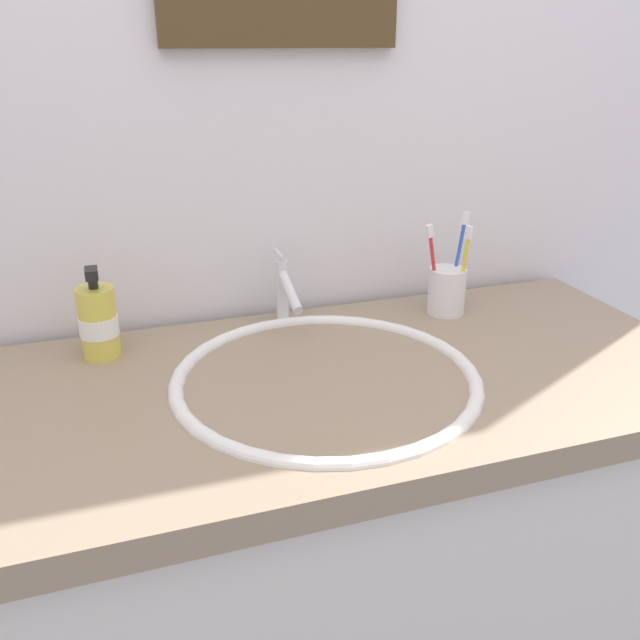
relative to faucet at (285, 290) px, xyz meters
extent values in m
cube|color=silver|center=(0.02, 0.10, 0.22)|extent=(2.46, 0.04, 2.40)
cube|color=silver|center=(0.02, -0.23, -0.55)|extent=(1.21, 0.54, 0.86)
cube|color=gray|center=(0.02, -0.23, -0.09)|extent=(1.26, 0.58, 0.05)
ellipsoid|color=white|center=(0.00, -0.24, -0.11)|extent=(0.43, 0.43, 0.09)
torus|color=white|center=(0.00, -0.24, -0.07)|extent=(0.50, 0.50, 0.02)
cylinder|color=#595B60|center=(0.00, -0.24, -0.15)|extent=(0.03, 0.03, 0.01)
cylinder|color=silver|center=(0.00, 0.02, -0.01)|extent=(0.02, 0.02, 0.12)
cylinder|color=silver|center=(0.00, -0.04, 0.01)|extent=(0.02, 0.11, 0.06)
cylinder|color=silver|center=(0.00, 0.03, 0.06)|extent=(0.01, 0.05, 0.01)
cylinder|color=white|center=(0.31, -0.05, -0.02)|extent=(0.07, 0.07, 0.09)
cylinder|color=blue|center=(0.34, -0.04, 0.03)|extent=(0.03, 0.01, 0.18)
cube|color=white|center=(0.35, -0.03, 0.12)|extent=(0.02, 0.01, 0.03)
cylinder|color=red|center=(0.29, -0.05, 0.02)|extent=(0.04, 0.01, 0.17)
cube|color=white|center=(0.27, -0.05, 0.10)|extent=(0.02, 0.01, 0.03)
cylinder|color=yellow|center=(0.33, -0.07, 0.02)|extent=(0.01, 0.02, 0.16)
cube|color=white|center=(0.33, -0.08, 0.10)|extent=(0.01, 0.02, 0.02)
cylinder|color=#DBCC4C|center=(-0.33, -0.04, -0.01)|extent=(0.06, 0.06, 0.12)
cylinder|color=black|center=(-0.33, -0.04, 0.06)|extent=(0.02, 0.02, 0.02)
cube|color=black|center=(-0.33, -0.05, 0.08)|extent=(0.02, 0.04, 0.02)
cylinder|color=white|center=(-0.33, -0.04, -0.01)|extent=(0.06, 0.06, 0.03)
camera|label=1|loc=(-0.31, -1.13, 0.43)|focal=37.33mm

